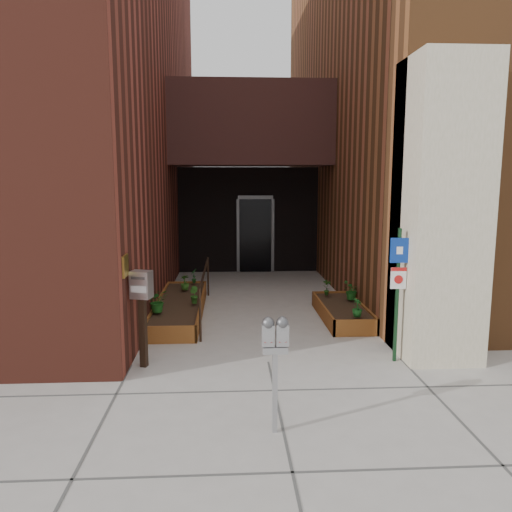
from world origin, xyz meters
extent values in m
plane|color=#9E9991|center=(0.00, 0.00, 0.00)|extent=(80.00, 80.00, 0.00)
cube|color=maroon|center=(-6.00, 6.70, 5.00)|extent=(8.00, 14.60, 10.00)
cube|color=brown|center=(6.00, 7.15, 5.00)|extent=(8.00, 13.70, 10.00)
cube|color=#BCB291|center=(2.55, 0.20, 2.20)|extent=(1.10, 1.20, 4.40)
cube|color=black|center=(0.00, 6.00, 4.00)|extent=(4.20, 2.00, 2.00)
cube|color=black|center=(0.00, 7.40, 1.50)|extent=(4.00, 0.30, 3.00)
cube|color=black|center=(0.20, 7.22, 1.05)|extent=(0.90, 0.06, 2.10)
cube|color=#B79338|center=(-1.99, -0.20, 1.50)|extent=(0.04, 0.30, 0.30)
cube|color=brown|center=(-1.55, 0.92, 0.15)|extent=(0.90, 0.04, 0.30)
cube|color=brown|center=(-1.55, 4.48, 0.15)|extent=(0.90, 0.04, 0.30)
cube|color=brown|center=(-1.98, 2.70, 0.15)|extent=(0.04, 3.60, 0.30)
cube|color=brown|center=(-1.12, 2.70, 0.15)|extent=(0.04, 3.60, 0.30)
cube|color=black|center=(-1.55, 2.70, 0.13)|extent=(0.82, 3.52, 0.26)
cube|color=brown|center=(1.60, 1.12, 0.15)|extent=(0.80, 0.04, 0.30)
cube|color=brown|center=(1.60, 3.28, 0.15)|extent=(0.80, 0.04, 0.30)
cube|color=brown|center=(1.22, 2.20, 0.15)|extent=(0.04, 2.20, 0.30)
cube|color=brown|center=(1.98, 2.20, 0.15)|extent=(0.04, 2.20, 0.30)
cube|color=black|center=(1.60, 2.20, 0.13)|extent=(0.72, 2.12, 0.26)
cylinder|color=black|center=(-1.05, 1.00, 0.45)|extent=(0.04, 0.04, 0.90)
cylinder|color=black|center=(-1.05, 4.30, 0.45)|extent=(0.04, 0.04, 0.90)
cylinder|color=black|center=(-1.05, 2.65, 0.88)|extent=(0.04, 3.30, 0.04)
cube|color=#99999B|center=(-0.09, -2.04, 0.44)|extent=(0.05, 0.05, 0.88)
cube|color=#99999B|center=(-0.09, -2.04, 0.92)|extent=(0.27, 0.11, 0.07)
cube|color=#99999B|center=(-0.17, -2.04, 1.08)|extent=(0.13, 0.09, 0.23)
sphere|color=#59595B|center=(-0.17, -2.04, 1.21)|extent=(0.13, 0.13, 0.13)
cube|color=white|center=(-0.17, -2.09, 1.09)|extent=(0.08, 0.01, 0.04)
cube|color=#B21414|center=(-0.17, -2.09, 1.02)|extent=(0.08, 0.01, 0.03)
cube|color=#99999B|center=(-0.02, -2.04, 1.08)|extent=(0.13, 0.09, 0.23)
sphere|color=#59595B|center=(-0.02, -2.04, 1.21)|extent=(0.13, 0.13, 0.13)
cube|color=white|center=(-0.02, -2.08, 1.09)|extent=(0.08, 0.01, 0.04)
cube|color=#B21414|center=(-0.02, -2.08, 1.02)|extent=(0.08, 0.01, 0.03)
cube|color=#12321A|center=(1.88, -0.05, 0.99)|extent=(0.05, 0.05, 1.98)
cube|color=navy|center=(1.87, -0.07, 1.66)|extent=(0.27, 0.03, 0.36)
cube|color=white|center=(1.87, -0.08, 1.66)|extent=(0.09, 0.02, 0.11)
cube|color=white|center=(1.87, -0.07, 1.26)|extent=(0.23, 0.03, 0.31)
cube|color=#B21414|center=(1.87, -0.08, 1.39)|extent=(0.23, 0.02, 0.05)
cylinder|color=#B21414|center=(1.87, -0.08, 1.24)|extent=(0.13, 0.02, 0.13)
cube|color=black|center=(-1.80, -0.06, 0.51)|extent=(0.11, 0.11, 1.02)
cube|color=#B7B7B9|center=(-1.80, -0.06, 1.21)|extent=(0.32, 0.27, 0.39)
cube|color=#59595B|center=(-1.83, -0.17, 1.32)|extent=(0.20, 0.06, 0.04)
cube|color=white|center=(-1.83, -0.17, 1.16)|extent=(0.22, 0.07, 0.09)
imported|color=#1C5D1A|center=(-1.85, 1.80, 0.51)|extent=(0.44, 0.44, 0.41)
imported|color=#245718|center=(-1.25, 2.40, 0.47)|extent=(0.25, 0.25, 0.33)
imported|color=#2B5D1A|center=(-1.52, 3.59, 0.46)|extent=(0.24, 0.24, 0.33)
imported|color=#1A5C1F|center=(-1.38, 4.30, 0.47)|extent=(0.19, 0.19, 0.33)
imported|color=#18541B|center=(1.66, 1.31, 0.46)|extent=(0.25, 0.25, 0.32)
imported|color=#245418|center=(1.44, 2.94, 0.47)|extent=(0.24, 0.24, 0.33)
imported|color=#1A5D1C|center=(1.85, 2.51, 0.49)|extent=(0.47, 0.47, 0.37)
camera|label=1|loc=(-0.57, -7.01, 2.69)|focal=35.00mm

